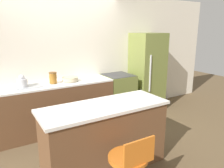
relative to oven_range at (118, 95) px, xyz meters
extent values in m
plane|color=brown|center=(-1.12, -0.33, -0.47)|extent=(14.00, 14.00, 0.00)
cube|color=silver|center=(-1.12, 0.35, 0.83)|extent=(8.00, 0.06, 2.60)
cube|color=brown|center=(-1.46, 0.00, -0.02)|extent=(2.29, 0.63, 0.90)
cube|color=white|center=(-1.46, 0.00, 0.45)|extent=(2.29, 0.63, 0.03)
cube|color=#9EA3A8|center=(-1.86, 0.00, 0.46)|extent=(0.44, 0.35, 0.01)
cube|color=brown|center=(-1.18, -1.50, -0.02)|extent=(1.66, 0.62, 0.89)
cube|color=white|center=(-1.18, -1.50, 0.44)|extent=(1.73, 0.66, 0.04)
cube|color=olive|center=(0.00, 0.00, 0.00)|extent=(0.61, 0.63, 0.93)
cube|color=black|center=(0.00, -0.32, -0.14)|extent=(0.43, 0.01, 0.32)
cube|color=#333338|center=(0.00, 0.00, 0.46)|extent=(0.58, 0.60, 0.01)
cube|color=olive|center=(0.81, 0.00, 0.44)|extent=(0.68, 0.63, 1.81)
cube|color=silver|center=(0.62, -0.32, 0.48)|extent=(0.02, 0.02, 0.81)
cylinder|color=orange|center=(-1.23, -2.14, 0.05)|extent=(0.45, 0.45, 0.04)
cube|color=orange|center=(-1.23, -2.33, 0.21)|extent=(0.39, 0.02, 0.29)
cylinder|color=silver|center=(-1.95, -0.01, 0.54)|extent=(0.17, 0.17, 0.14)
sphere|color=silver|center=(-1.95, -0.01, 0.64)|extent=(0.09, 0.09, 0.09)
cylinder|color=#C1B28E|center=(-1.09, -0.01, 0.51)|extent=(0.30, 0.30, 0.08)
cylinder|color=#9E6623|center=(-1.42, -0.01, 0.56)|extent=(0.14, 0.14, 0.18)
cylinder|color=brown|center=(-1.42, -0.01, 0.66)|extent=(0.14, 0.14, 0.02)
camera|label=1|loc=(-2.50, -3.88, 1.45)|focal=35.00mm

